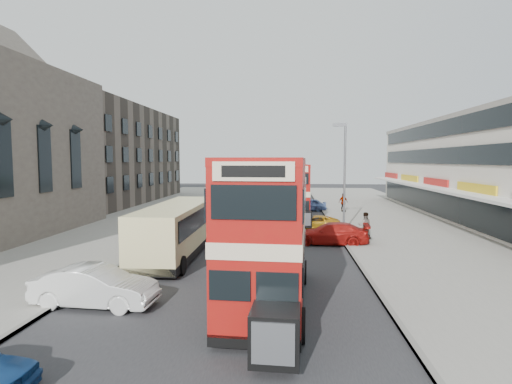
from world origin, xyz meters
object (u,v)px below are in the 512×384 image
at_px(street_lamp, 344,169).
at_px(bus_second, 291,192).
at_px(car_left_front, 95,286).
at_px(car_right_c, 308,205).
at_px(cyclist, 304,217).
at_px(coach, 177,228).
at_px(bus_main, 269,231).
at_px(car_right_b, 315,222).
at_px(car_right_a, 330,234).
at_px(pedestrian_near, 365,225).
at_px(pedestrian_far, 343,202).

distance_m(street_lamp, bus_second, 7.04).
bearing_deg(car_left_front, car_right_c, -14.04).
xyz_separation_m(street_lamp, cyclist, (-2.71, 2.83, -4.01)).
xyz_separation_m(street_lamp, bus_second, (-3.85, 5.47, -2.20)).
bearing_deg(car_right_c, cyclist, -5.38).
bearing_deg(cyclist, coach, -129.24).
bearing_deg(bus_main, car_left_front, 9.33).
distance_m(car_right_b, cyclist, 1.45).
relative_size(bus_second, car_right_c, 2.29).
relative_size(car_left_front, car_right_b, 1.18).
xyz_separation_m(bus_main, car_right_a, (3.47, 11.15, -2.10)).
relative_size(street_lamp, pedestrian_near, 4.49).
relative_size(car_right_b, pedestrian_near, 2.13).
relative_size(street_lamp, cyclist, 3.55).
distance_m(coach, pedestrian_near, 12.54).
distance_m(bus_main, car_left_front, 6.77).
bearing_deg(pedestrian_near, cyclist, -52.05).
bearing_deg(car_right_b, cyclist, -146.64).
xyz_separation_m(car_left_front, car_right_b, (9.27, 17.63, -0.22)).
height_order(car_right_c, pedestrian_near, pedestrian_near).
distance_m(car_right_a, pedestrian_far, 16.05).
relative_size(bus_main, pedestrian_near, 5.41).
bearing_deg(car_right_a, pedestrian_near, 124.62).
height_order(car_right_a, cyclist, cyclist).
height_order(bus_second, coach, bus_second).
bearing_deg(coach, bus_main, -53.70).
relative_size(bus_main, car_left_front, 2.14).
height_order(street_lamp, coach, street_lamp).
relative_size(bus_main, pedestrian_far, 5.13).
bearing_deg(bus_main, cyclist, -93.63).
height_order(car_right_c, cyclist, cyclist).
bearing_deg(cyclist, bus_second, 109.56).
bearing_deg(street_lamp, coach, -142.79).
bearing_deg(pedestrian_near, car_right_a, 33.06).
xyz_separation_m(bus_main, cyclist, (2.08, 18.11, -2.03)).
height_order(bus_main, car_right_c, bus_main).
distance_m(bus_second, car_right_c, 8.00).
distance_m(street_lamp, pedestrian_near, 4.77).
bearing_deg(car_right_c, car_left_front, -18.76).
distance_m(bus_main, coach, 9.35).
distance_m(car_left_front, pedestrian_far, 30.47).
height_order(street_lamp, bus_main, street_lamp).
height_order(bus_main, coach, bus_main).
bearing_deg(car_right_a, coach, -62.32).
bearing_deg(car_right_b, bus_second, -152.94).
xyz_separation_m(bus_second, car_right_a, (2.52, -9.60, -1.88)).
relative_size(car_left_front, pedestrian_far, 2.39).
bearing_deg(bus_main, street_lamp, -104.50).
distance_m(bus_main, pedestrian_far, 27.72).
bearing_deg(pedestrian_far, car_right_b, -140.48).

